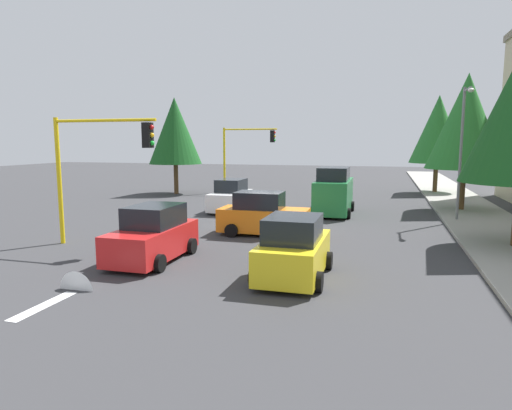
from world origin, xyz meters
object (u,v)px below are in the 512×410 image
object	(u,v)px
traffic_signal_far_right	(245,147)
car_orange	(263,215)
tree_roadside_mid	(466,121)
tree_roadside_far	(438,129)
car_yellow	(294,250)
car_red	(153,236)
car_white	(231,197)
street_lamp_curbside	(463,139)
delivery_van_green	(334,192)
tree_opposite_side	(175,131)
traffic_signal_near_right	(97,155)

from	to	relation	value
traffic_signal_far_right	car_orange	world-z (taller)	traffic_signal_far_right
tree_roadside_mid	tree_roadside_far	bearing A→B (deg)	-177.14
car_yellow	car_red	size ratio (longest dim) A/B	0.94
car_red	car_white	bearing A→B (deg)	-174.70
traffic_signal_far_right	car_orange	xyz separation A→B (m)	(16.00, 5.78, -2.94)
traffic_signal_far_right	street_lamp_curbside	bearing A→B (deg)	55.03
tree_roadside_far	delivery_van_green	size ratio (longest dim) A/B	1.66
delivery_van_green	car_white	distance (m)	6.21
tree_opposite_side	car_orange	bearing A→B (deg)	38.47
street_lamp_curbside	car_red	size ratio (longest dim) A/B	1.70
street_lamp_curbside	traffic_signal_near_right	bearing A→B (deg)	-57.04
traffic_signal_near_right	car_white	world-z (taller)	traffic_signal_near_right
tree_opposite_side	car_red	size ratio (longest dim) A/B	1.89
tree_roadside_mid	car_white	distance (m)	14.81
street_lamp_curbside	car_white	size ratio (longest dim) A/B	1.79
street_lamp_curbside	car_white	world-z (taller)	street_lamp_curbside
delivery_van_green	car_white	size ratio (longest dim) A/B	1.23
car_yellow	car_white	distance (m)	13.84
traffic_signal_near_right	tree_opposite_side	xyz separation A→B (m)	(-18.00, -5.38, 1.40)
tree_roadside_mid	car_yellow	world-z (taller)	tree_roadside_mid
traffic_signal_near_right	tree_roadside_far	size ratio (longest dim) A/B	0.65
tree_roadside_mid	traffic_signal_near_right	bearing A→B (deg)	-48.13
street_lamp_curbside	traffic_signal_far_right	bearing A→B (deg)	-124.97
tree_roadside_far	car_orange	xyz separation A→B (m)	(20.00, -9.38, -4.35)
car_orange	car_white	bearing A→B (deg)	-149.17
car_orange	car_yellow	bearing A→B (deg)	23.35
tree_roadside_far	car_red	bearing A→B (deg)	-25.29
tree_opposite_side	tree_roadside_mid	size ratio (longest dim) A/B	0.94
car_red	car_orange	size ratio (longest dim) A/B	1.02
tree_opposite_side	car_white	bearing A→B (deg)	43.56
traffic_signal_near_right	street_lamp_curbside	bearing A→B (deg)	122.96
tree_opposite_side	delivery_van_green	bearing A→B (deg)	62.39
tree_roadside_mid	delivery_van_green	bearing A→B (deg)	-67.25
street_lamp_curbside	car_white	distance (m)	13.24
car_yellow	tree_opposite_side	bearing A→B (deg)	-145.62
tree_opposite_side	car_white	size ratio (longest dim) A/B	1.99
traffic_signal_near_right	car_red	bearing A→B (deg)	65.98
street_lamp_curbside	tree_opposite_side	xyz separation A→B (m)	(-8.39, -20.20, 0.76)
tree_roadside_far	street_lamp_curbside	bearing A→B (deg)	-1.19
tree_opposite_side	tree_roadside_far	world-z (taller)	tree_roadside_far
tree_roadside_far	delivery_van_green	bearing A→B (deg)	-27.80
car_orange	street_lamp_curbside	bearing A→B (deg)	121.72
street_lamp_curbside	tree_roadside_mid	bearing A→B (deg)	169.67
traffic_signal_far_right	tree_roadside_far	world-z (taller)	tree_roadside_far
tree_roadside_mid	car_white	bearing A→B (deg)	-74.30
tree_roadside_mid	car_red	size ratio (longest dim) A/B	2.01
car_orange	traffic_signal_far_right	bearing A→B (deg)	-160.14
street_lamp_curbside	car_red	bearing A→B (deg)	-46.75
tree_opposite_side	car_yellow	bearing A→B (deg)	34.38
tree_opposite_side	tree_roadside_mid	xyz separation A→B (m)	(4.00, 21.00, 0.33)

